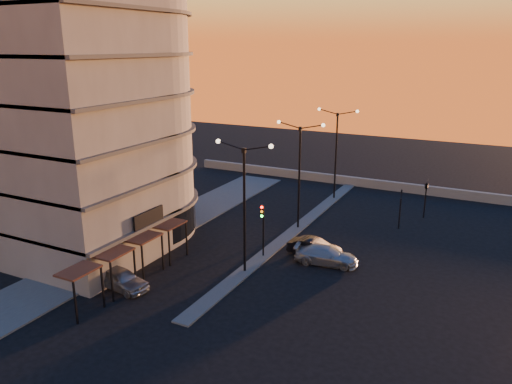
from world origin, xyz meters
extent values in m
plane|color=black|center=(0.00, 0.00, 0.00)|extent=(120.00, 120.00, 0.00)
cube|color=#4B4B48|center=(-10.50, 4.00, 0.06)|extent=(5.00, 40.00, 0.12)
cube|color=#4B4B48|center=(0.00, 10.00, 0.06)|extent=(1.20, 36.00, 0.12)
cube|color=slate|center=(2.00, 26.00, 0.50)|extent=(44.00, 0.50, 1.00)
cylinder|color=slate|center=(-14.00, 2.00, 12.50)|extent=(14.00, 14.00, 25.00)
cube|color=slate|center=(-14.00, -3.00, 12.50)|extent=(14.00, 10.00, 25.00)
cylinder|color=black|center=(-14.00, 2.00, 1.60)|extent=(14.16, 14.16, 2.40)
cube|color=black|center=(-6.80, -2.00, 3.60)|extent=(0.15, 3.20, 1.20)
cylinder|color=black|center=(0.00, 0.00, 4.50)|extent=(0.18, 0.18, 9.00)
cube|color=black|center=(0.00, 0.00, 8.90)|extent=(0.25, 0.25, 0.35)
sphere|color=#FFE5B2|center=(-2.00, 0.00, 9.35)|extent=(0.32, 0.32, 0.32)
sphere|color=#FFE5B2|center=(2.00, 0.00, 9.35)|extent=(0.32, 0.32, 0.32)
cylinder|color=black|center=(0.00, 10.00, 4.50)|extent=(0.18, 0.18, 9.00)
cube|color=black|center=(0.00, 10.00, 8.90)|extent=(0.25, 0.25, 0.35)
sphere|color=#FFE5B2|center=(-2.00, 10.00, 9.35)|extent=(0.32, 0.32, 0.32)
sphere|color=#FFE5B2|center=(2.00, 10.00, 9.35)|extent=(0.32, 0.32, 0.32)
cylinder|color=black|center=(0.00, 20.00, 4.50)|extent=(0.18, 0.18, 9.00)
cube|color=black|center=(0.00, 20.00, 8.90)|extent=(0.25, 0.25, 0.35)
sphere|color=#FFE5B2|center=(-2.00, 20.00, 9.35)|extent=(0.32, 0.32, 0.32)
sphere|color=#FFE5B2|center=(2.00, 20.00, 9.35)|extent=(0.32, 0.32, 0.32)
cylinder|color=black|center=(0.00, 3.00, 1.60)|extent=(0.12, 0.12, 3.20)
cube|color=black|center=(0.00, 2.82, 3.75)|extent=(0.28, 0.16, 1.00)
sphere|color=#FF0C05|center=(0.00, 2.72, 4.10)|extent=(0.20, 0.20, 0.20)
sphere|color=orange|center=(0.00, 2.72, 3.75)|extent=(0.20, 0.20, 0.20)
sphere|color=#0CFF26|center=(0.00, 2.72, 3.40)|extent=(0.20, 0.20, 0.20)
cylinder|color=black|center=(8.00, 14.00, 1.40)|extent=(0.12, 0.12, 2.80)
imported|color=black|center=(8.00, 14.00, 3.20)|extent=(0.13, 0.16, 0.80)
cylinder|color=black|center=(9.50, 18.00, 1.40)|extent=(0.12, 0.12, 2.80)
imported|color=black|center=(9.50, 18.00, 3.20)|extent=(0.42, 1.99, 0.80)
imported|color=gray|center=(-6.14, -5.98, 0.71)|extent=(4.35, 2.22, 1.42)
imported|color=black|center=(3.47, 4.91, 0.69)|extent=(4.21, 1.58, 1.37)
imported|color=#9DA1A4|center=(4.74, 3.96, 0.68)|extent=(4.90, 2.53, 1.36)
camera|label=1|loc=(15.60, -28.81, 15.65)|focal=35.00mm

